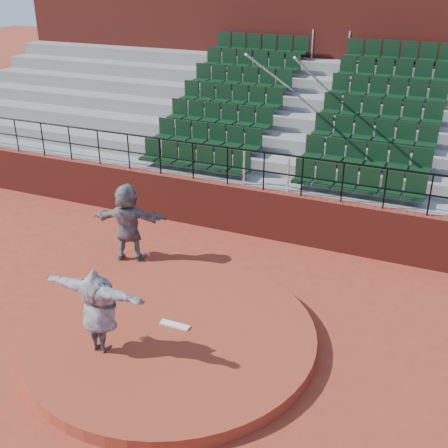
# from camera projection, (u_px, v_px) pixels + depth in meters

# --- Properties ---
(ground) EXTENTS (90.00, 90.00, 0.00)m
(ground) POSITION_uv_depth(u_px,v_px,m) (172.00, 341.00, 10.75)
(ground) COLOR #973622
(ground) RESTS_ON ground
(pitchers_mound) EXTENTS (5.50, 5.50, 0.25)m
(pitchers_mound) POSITION_uv_depth(u_px,v_px,m) (171.00, 335.00, 10.70)
(pitchers_mound) COLOR #9B3822
(pitchers_mound) RESTS_ON ground
(pitching_rubber) EXTENTS (0.60, 0.15, 0.03)m
(pitching_rubber) POSITION_uv_depth(u_px,v_px,m) (175.00, 325.00, 10.76)
(pitching_rubber) COLOR white
(pitching_rubber) RESTS_ON pitchers_mound
(boundary_wall) EXTENTS (24.00, 0.30, 1.30)m
(boundary_wall) POSITION_uv_depth(u_px,v_px,m) (262.00, 213.00, 14.62)
(boundary_wall) COLOR maroon
(boundary_wall) RESTS_ON ground
(wall_railing) EXTENTS (24.04, 0.05, 1.03)m
(wall_railing) POSITION_uv_depth(u_px,v_px,m) (264.00, 163.00, 14.04)
(wall_railing) COLOR black
(wall_railing) RESTS_ON boundary_wall
(seating_deck) EXTENTS (24.00, 5.97, 4.63)m
(seating_deck) POSITION_uv_depth(u_px,v_px,m) (304.00, 146.00, 17.31)
(seating_deck) COLOR gray
(seating_deck) RESTS_ON ground
(press_box_facade) EXTENTS (24.00, 3.00, 7.10)m
(press_box_facade) POSITION_uv_depth(u_px,v_px,m) (339.00, 57.00, 19.70)
(press_box_facade) COLOR maroon
(press_box_facade) RESTS_ON ground
(pitcher) EXTENTS (2.04, 0.59, 1.65)m
(pitcher) POSITION_uv_depth(u_px,v_px,m) (99.00, 310.00, 9.79)
(pitcher) COLOR black
(pitcher) RESTS_ON pitchers_mound
(fielder) EXTENTS (1.87, 1.07, 1.93)m
(fielder) POSITION_uv_depth(u_px,v_px,m) (128.00, 222.00, 13.36)
(fielder) COLOR black
(fielder) RESTS_ON ground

